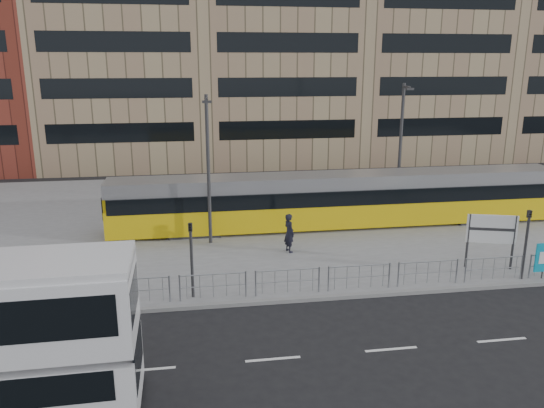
{
  "coord_description": "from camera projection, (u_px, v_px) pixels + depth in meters",
  "views": [
    {
      "loc": [
        -4.34,
        -19.03,
        9.3
      ],
      "look_at": [
        -0.49,
        6.0,
        2.47
      ],
      "focal_mm": 35.0,
      "sensor_mm": 36.0,
      "label": 1
    }
  ],
  "objects": [
    {
      "name": "ground",
      "position": [
        307.0,
        301.0,
        21.22
      ],
      "size": [
        120.0,
        120.0,
        0.0
      ],
      "primitive_type": "plane",
      "color": "black",
      "rests_on": "ground"
    },
    {
      "name": "plaza",
      "position": [
        265.0,
        216.0,
        32.65
      ],
      "size": [
        64.0,
        24.0,
        0.15
      ],
      "primitive_type": "cube",
      "color": "slate",
      "rests_on": "ground"
    },
    {
      "name": "kerb",
      "position": [
        307.0,
        299.0,
        21.25
      ],
      "size": [
        64.0,
        0.25,
        0.17
      ],
      "primitive_type": "cube",
      "color": "gray",
      "rests_on": "ground"
    },
    {
      "name": "building_row",
      "position": [
        248.0,
        22.0,
        50.79
      ],
      "size": [
        70.4,
        18.4,
        31.2
      ],
      "color": "maroon",
      "rests_on": "ground"
    },
    {
      "name": "pedestrian_barrier",
      "position": [
        352.0,
        271.0,
        21.73
      ],
      "size": [
        32.07,
        0.07,
        1.1
      ],
      "color": "#95989D",
      "rests_on": "plaza"
    },
    {
      "name": "road_markings",
      "position": [
        362.0,
        352.0,
        17.55
      ],
      "size": [
        62.0,
        0.12,
        0.01
      ],
      "primitive_type": "cube",
      "color": "white",
      "rests_on": "ground"
    },
    {
      "name": "tram",
      "position": [
        340.0,
        200.0,
        30.2
      ],
      "size": [
        25.81,
        2.55,
        3.04
      ],
      "rotation": [
        0.0,
        0.0,
        0.0
      ],
      "color": "gold",
      "rests_on": "plaza"
    },
    {
      "name": "station_sign",
      "position": [
        492.0,
        232.0,
        23.84
      ],
      "size": [
        2.12,
        0.72,
        2.52
      ],
      "rotation": [
        0.0,
        0.0,
        -0.3
      ],
      "color": "#2D2D30",
      "rests_on": "plaza"
    },
    {
      "name": "ad_panel",
      "position": [
        544.0,
        258.0,
        22.86
      ],
      "size": [
        0.87,
        0.1,
        1.62
      ],
      "rotation": [
        0.0,
        0.0,
        0.03
      ],
      "color": "#2D2D30",
      "rests_on": "plaza"
    },
    {
      "name": "pedestrian",
      "position": [
        289.0,
        233.0,
        26.11
      ],
      "size": [
        0.68,
        0.83,
        1.95
      ],
      "primitive_type": "imported",
      "rotation": [
        0.0,
        0.0,
        1.91
      ],
      "color": "black",
      "rests_on": "plaza"
    },
    {
      "name": "traffic_light_west",
      "position": [
        191.0,
        250.0,
        20.79
      ],
      "size": [
        0.19,
        0.22,
        3.1
      ],
      "rotation": [
        0.0,
        0.0,
        -0.13
      ],
      "color": "#2D2D30",
      "rests_on": "plaza"
    },
    {
      "name": "traffic_light_east",
      "position": [
        527.0,
        236.0,
        22.56
      ],
      "size": [
        0.19,
        0.22,
        3.1
      ],
      "rotation": [
        0.0,
        0.0,
        0.15
      ],
      "color": "#2D2D30",
      "rests_on": "plaza"
    },
    {
      "name": "lamp_post_west",
      "position": [
        208.0,
        164.0,
        26.53
      ],
      "size": [
        0.45,
        1.04,
        7.61
      ],
      "color": "#2D2D30",
      "rests_on": "plaza"
    },
    {
      "name": "lamp_post_east",
      "position": [
        401.0,
        144.0,
        31.78
      ],
      "size": [
        0.45,
        1.04,
        7.93
      ],
      "color": "#2D2D30",
      "rests_on": "plaza"
    }
  ]
}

